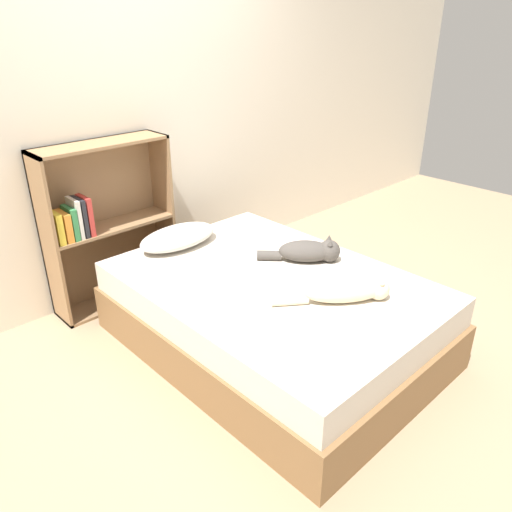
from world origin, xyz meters
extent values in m
plane|color=#997F60|center=(0.00, 0.00, 0.00)|extent=(8.00, 8.00, 0.00)
cube|color=silver|center=(0.00, 1.32, 1.25)|extent=(8.00, 0.06, 2.50)
cube|color=brown|center=(0.00, 0.00, 0.14)|extent=(1.33, 1.87, 0.28)
cube|color=beige|center=(0.00, 0.00, 0.37)|extent=(1.29, 1.81, 0.18)
ellipsoid|color=beige|center=(-0.12, 0.76, 0.52)|extent=(0.55, 0.29, 0.13)
ellipsoid|color=beige|center=(0.10, -0.43, 0.52)|extent=(0.44, 0.37, 0.13)
sphere|color=beige|center=(0.25, -0.54, 0.52)|extent=(0.12, 0.12, 0.12)
cone|color=beige|center=(0.27, -0.51, 0.59)|extent=(0.04, 0.04, 0.03)
cone|color=beige|center=(0.23, -0.57, 0.59)|extent=(0.04, 0.04, 0.03)
cylinder|color=beige|center=(-0.14, -0.26, 0.49)|extent=(0.19, 0.16, 0.05)
ellipsoid|color=#47423D|center=(0.32, 0.03, 0.53)|extent=(0.36, 0.36, 0.13)
sphere|color=#47423D|center=(0.42, -0.07, 0.53)|extent=(0.14, 0.14, 0.14)
cone|color=#47423D|center=(0.45, -0.04, 0.60)|extent=(0.04, 0.04, 0.03)
cone|color=#47423D|center=(0.39, -0.10, 0.60)|extent=(0.04, 0.04, 0.03)
cylinder|color=#47423D|center=(0.16, 0.20, 0.49)|extent=(0.15, 0.15, 0.06)
cube|color=#8E6B47|center=(-0.81, 1.15, 0.56)|extent=(0.02, 0.26, 1.12)
cube|color=#8E6B47|center=(0.04, 1.15, 0.56)|extent=(0.02, 0.26, 1.12)
cube|color=#8E6B47|center=(-0.39, 1.15, 0.01)|extent=(0.86, 0.26, 0.02)
cube|color=#8E6B47|center=(-0.39, 1.15, 1.11)|extent=(0.86, 0.26, 0.02)
cube|color=#8E6B47|center=(-0.39, 1.15, 0.56)|extent=(0.82, 0.26, 0.02)
cube|color=#8E6B47|center=(-0.39, 1.27, 0.56)|extent=(0.86, 0.02, 1.12)
cube|color=gold|center=(-0.76, 1.11, 0.67)|extent=(0.04, 0.16, 0.20)
cube|color=orange|center=(-0.71, 1.11, 0.66)|extent=(0.04, 0.16, 0.18)
cube|color=#337F47|center=(-0.67, 1.11, 0.67)|extent=(0.03, 0.16, 0.20)
cube|color=beige|center=(-0.63, 1.11, 0.70)|extent=(0.02, 0.16, 0.25)
cube|color=#232328|center=(-0.60, 1.11, 0.70)|extent=(0.03, 0.16, 0.25)
cube|color=#B7332D|center=(-0.56, 1.11, 0.70)|extent=(0.03, 0.16, 0.25)
camera|label=1|loc=(-1.82, -1.77, 1.83)|focal=35.00mm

